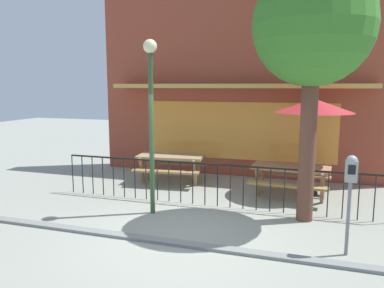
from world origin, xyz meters
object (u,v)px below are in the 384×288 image
at_px(street_tree, 313,28).
at_px(picnic_table_left, 170,161).
at_px(picnic_table_right, 291,173).
at_px(parking_meter_near, 351,179).
at_px(patio_umbrella, 314,106).
at_px(street_lamp, 151,101).

bearing_deg(street_tree, picnic_table_left, 152.09).
bearing_deg(picnic_table_right, parking_meter_near, -70.38).
xyz_separation_m(patio_umbrella, street_lamp, (-3.17, -2.51, 0.19)).
bearing_deg(street_tree, parking_meter_near, -65.08).
distance_m(picnic_table_left, patio_umbrella, 4.03).
bearing_deg(picnic_table_right, patio_umbrella, 45.87).
height_order(parking_meter_near, street_tree, street_tree).
bearing_deg(street_lamp, patio_umbrella, 38.33).
bearing_deg(picnic_table_right, picnic_table_left, 172.36).
bearing_deg(parking_meter_near, patio_umbrella, 99.68).
bearing_deg(picnic_table_left, street_lamp, -77.63).
bearing_deg(parking_meter_near, street_lamp, 166.29).
relative_size(picnic_table_left, street_tree, 0.39).
relative_size(picnic_table_left, picnic_table_right, 1.02).
bearing_deg(picnic_table_left, street_tree, -27.91).
height_order(picnic_table_left, street_lamp, street_lamp).
xyz_separation_m(street_tree, street_lamp, (-3.07, -0.55, -1.36)).
bearing_deg(street_tree, patio_umbrella, 87.18).
distance_m(patio_umbrella, street_tree, 2.50).
distance_m(parking_meter_near, street_lamp, 4.02).
distance_m(picnic_table_right, parking_meter_near, 3.19).
height_order(picnic_table_left, patio_umbrella, patio_umbrella).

